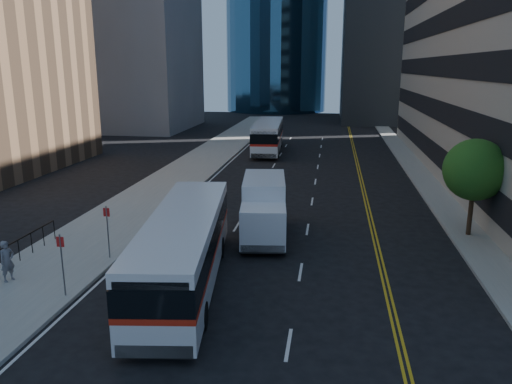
% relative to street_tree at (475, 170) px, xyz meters
% --- Properties ---
extents(ground, '(160.00, 160.00, 0.00)m').
position_rel_street_tree_xyz_m(ground, '(-9.00, -8.00, -3.64)').
color(ground, black).
rests_on(ground, ground).
extents(sidewalk_west, '(5.00, 90.00, 0.15)m').
position_rel_street_tree_xyz_m(sidewalk_west, '(-19.50, 17.00, -3.57)').
color(sidewalk_west, gray).
rests_on(sidewalk_west, ground).
extents(sidewalk_east, '(2.00, 90.00, 0.15)m').
position_rel_street_tree_xyz_m(sidewalk_east, '(-0.00, 17.00, -3.57)').
color(sidewalk_east, gray).
rests_on(sidewalk_east, ground).
extents(midrise_west, '(18.00, 18.00, 35.00)m').
position_rel_street_tree_xyz_m(midrise_west, '(-37.00, 44.00, 13.86)').
color(midrise_west, gray).
rests_on(midrise_west, ground).
extents(street_tree, '(3.20, 3.20, 5.10)m').
position_rel_street_tree_xyz_m(street_tree, '(0.00, 0.00, 0.00)').
color(street_tree, '#332114').
rests_on(street_tree, sidewalk_east).
extents(bus_front, '(4.08, 12.04, 3.04)m').
position_rel_street_tree_xyz_m(bus_front, '(-13.12, -8.09, -1.98)').
color(bus_front, silver).
rests_on(bus_front, ground).
extents(bus_rear, '(3.35, 12.29, 3.13)m').
position_rel_street_tree_xyz_m(bus_rear, '(-14.03, 25.78, -1.93)').
color(bus_rear, white).
rests_on(bus_rear, ground).
extents(box_truck, '(2.93, 6.58, 3.04)m').
position_rel_street_tree_xyz_m(box_truck, '(-10.75, -1.55, -2.03)').
color(box_truck, white).
rests_on(box_truck, ground).
extents(pedestrian, '(0.61, 0.74, 1.74)m').
position_rel_street_tree_xyz_m(pedestrian, '(-20.40, -9.08, -2.62)').
color(pedestrian, slate).
rests_on(pedestrian, sidewalk_west).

